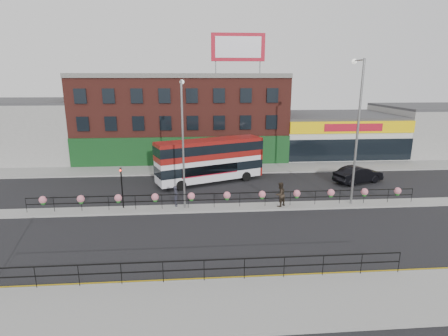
{
  "coord_description": "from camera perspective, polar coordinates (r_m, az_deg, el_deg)",
  "views": [
    {
      "loc": [
        -2.21,
        -25.48,
        9.84
      ],
      "look_at": [
        0.0,
        3.0,
        2.5
      ],
      "focal_mm": 28.0,
      "sensor_mm": 36.0,
      "label": 1
    }
  ],
  "objects": [
    {
      "name": "lamp_column_west",
      "position": [
        26.12,
        -6.74,
        5.52
      ],
      "size": [
        0.35,
        1.69,
        9.61
      ],
      "color": "slate",
      "rests_on": "median"
    },
    {
      "name": "car",
      "position": [
        36.21,
        21.07,
        -1.01
      ],
      "size": [
        4.84,
        6.03,
        1.63
      ],
      "primitive_type": "imported",
      "rotation": [
        0.0,
        0.0,
        1.91
      ],
      "color": "black",
      "rests_on": "ground"
    },
    {
      "name": "supermarket",
      "position": [
        49.43,
        17.31,
        5.39
      ],
      "size": [
        15.0,
        12.25,
        5.3
      ],
      "color": "silver",
      "rests_on": "ground"
    },
    {
      "name": "brick_building",
      "position": [
        45.72,
        -6.73,
        8.39
      ],
      "size": [
        25.0,
        12.21,
        10.3
      ],
      "color": "brown",
      "rests_on": "ground"
    },
    {
      "name": "lamp_column_east",
      "position": [
        28.62,
        20.88,
        7.3
      ],
      "size": [
        0.4,
        1.96,
        11.16
      ],
      "color": "slate",
      "rests_on": "median"
    },
    {
      "name": "pedestrian_b",
      "position": [
        27.51,
        9.14,
        -4.27
      ],
      "size": [
        1.64,
        1.63,
        1.93
      ],
      "primitive_type": "imported",
      "rotation": [
        0.0,
        0.0,
        3.78
      ],
      "color": "black",
      "rests_on": "median"
    },
    {
      "name": "median_railing",
      "position": [
        27.05,
        0.49,
        -4.57
      ],
      "size": [
        30.04,
        0.56,
        1.23
      ],
      "color": "black",
      "rests_on": "median"
    },
    {
      "name": "south_railing",
      "position": [
        17.76,
        -3.28,
        -15.61
      ],
      "size": [
        20.04,
        0.05,
        1.12
      ],
      "color": "black",
      "rests_on": "south_pavement"
    },
    {
      "name": "median",
      "position": [
        27.38,
        0.49,
        -6.49
      ],
      "size": [
        60.0,
        1.6,
        0.15
      ],
      "primitive_type": "cube",
      "color": "gray",
      "rests_on": "ground"
    },
    {
      "name": "double_decker_bus",
      "position": [
        33.52,
        -2.26,
        1.91
      ],
      "size": [
        10.6,
        6.17,
        4.22
      ],
      "color": "silver",
      "rests_on": "ground"
    },
    {
      "name": "billboard",
      "position": [
        40.88,
        2.32,
        19.09
      ],
      "size": [
        6.0,
        0.29,
        4.4
      ],
      "color": "#A60F21",
      "rests_on": "brick_building"
    },
    {
      "name": "yellow_line_inner",
      "position": [
        18.72,
        3.15,
        -17.3
      ],
      "size": [
        60.0,
        0.1,
        0.01
      ],
      "primitive_type": "cube",
      "color": "gold",
      "rests_on": "ground"
    },
    {
      "name": "south_pavement",
      "position": [
        16.79,
        4.25,
        -21.19
      ],
      "size": [
        60.0,
        4.0,
        0.15
      ],
      "primitive_type": "cube",
      "color": "gray",
      "rests_on": "ground"
    },
    {
      "name": "yellow_line_outer",
      "position": [
        18.57,
        3.23,
        -17.59
      ],
      "size": [
        60.0,
        0.1,
        0.01
      ],
      "primitive_type": "cube",
      "color": "gold",
      "rests_on": "ground"
    },
    {
      "name": "ground",
      "position": [
        27.4,
        0.49,
        -6.63
      ],
      "size": [
        120.0,
        120.0,
        0.0
      ],
      "primitive_type": "plane",
      "color": "black",
      "rests_on": "ground"
    },
    {
      "name": "north_pavement",
      "position": [
        38.79,
        -1.03,
        -0.17
      ],
      "size": [
        60.0,
        4.0,
        0.15
      ],
      "primitive_type": "cube",
      "color": "gray",
      "rests_on": "ground"
    },
    {
      "name": "pedestrian_a",
      "position": [
        27.51,
        -7.85,
        -4.56
      ],
      "size": [
        0.61,
        0.42,
        1.62
      ],
      "primitive_type": "imported",
      "rotation": [
        0.0,
        0.0,
        1.6
      ],
      "color": "#272833",
      "rests_on": "median"
    },
    {
      "name": "traffic_light_median",
      "position": [
        27.52,
        -16.42,
        -1.73
      ],
      "size": [
        0.15,
        0.28,
        3.65
      ],
      "color": "black",
      "rests_on": "median"
    },
    {
      "name": "warehouse_west",
      "position": [
        50.92,
        -30.2,
        5.48
      ],
      "size": [
        15.5,
        12.0,
        7.3
      ],
      "color": "gray",
      "rests_on": "ground"
    },
    {
      "name": "warehouse_east",
      "position": [
        56.56,
        31.41,
        5.52
      ],
      "size": [
        14.5,
        12.0,
        6.3
      ],
      "color": "gray",
      "rests_on": "ground"
    }
  ]
}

